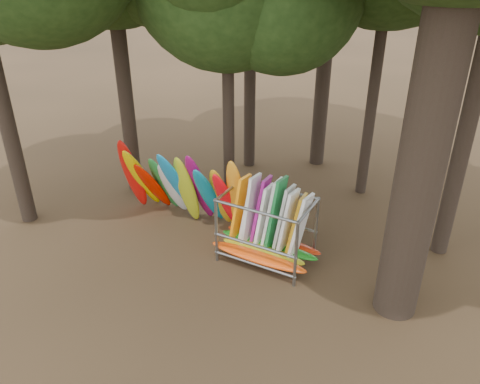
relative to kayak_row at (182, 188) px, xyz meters
The scene contains 4 objects.
ground 2.82m from the kayak_row, 22.89° to the right, with size 120.00×120.00×0.00m, color #47331E.
lake 59.08m from the kayak_row, 87.76° to the left, with size 160.00×160.00×0.00m, color gray.
kayak_row is the anchor object (origin of this frame).
storage_rack 3.50m from the kayak_row, 10.06° to the right, with size 3.21×1.57×2.74m.
Camera 1 is at (6.11, -10.24, 8.36)m, focal length 35.00 mm.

